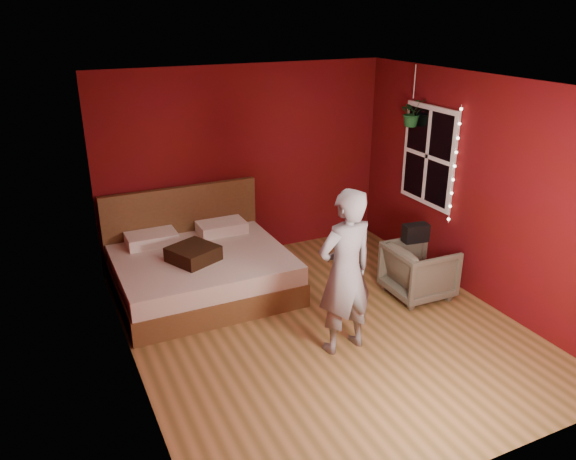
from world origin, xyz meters
name	(u,v)px	position (x,y,z in m)	size (l,w,h in m)	color
floor	(324,327)	(0.00, 0.00, 0.00)	(4.50, 4.50, 0.00)	olive
room_walls	(328,180)	(0.00, 0.00, 1.68)	(4.04, 4.54, 2.62)	#590912
window	(428,156)	(1.97, 0.90, 1.50)	(0.05, 0.97, 1.27)	white
fairy_lights	(455,166)	(1.94, 0.37, 1.50)	(0.04, 0.04, 1.45)	silver
bed	(200,268)	(-0.95, 1.43, 0.29)	(2.04, 1.73, 1.12)	brown
person	(345,272)	(-0.02, -0.42, 0.86)	(0.63, 0.41, 1.72)	slate
armchair	(419,271)	(1.38, 0.17, 0.33)	(0.70, 0.72, 0.66)	#565644
handbag	(416,233)	(1.39, 0.30, 0.76)	(0.30, 0.15, 0.22)	black
throw_pillow	(193,254)	(-1.08, 1.22, 0.60)	(0.48, 0.48, 0.17)	black
hanging_plant	(412,112)	(1.88, 1.19, 2.01)	(0.34, 0.30, 0.77)	silver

